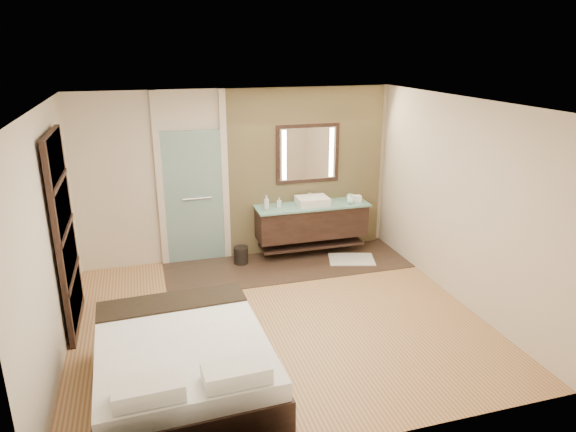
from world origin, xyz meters
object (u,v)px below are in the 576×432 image
object	(u,v)px
vanity	(312,221)
mirror_unit	(308,154)
bed	(183,366)
waste_bin	(241,255)

from	to	relation	value
vanity	mirror_unit	distance (m)	1.10
mirror_unit	vanity	bearing A→B (deg)	-90.00
vanity	mirror_unit	bearing A→B (deg)	90.00
vanity	mirror_unit	world-z (taller)	mirror_unit
bed	waste_bin	distance (m)	3.23
vanity	waste_bin	xyz separation A→B (m)	(-1.20, -0.07, -0.44)
bed	vanity	bearing A→B (deg)	50.07
waste_bin	vanity	bearing A→B (deg)	3.24
vanity	bed	world-z (taller)	vanity
vanity	bed	bearing A→B (deg)	-127.62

